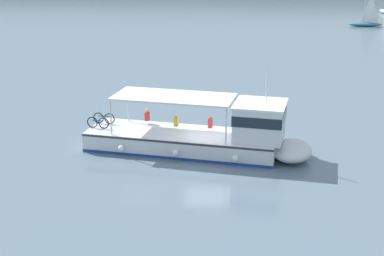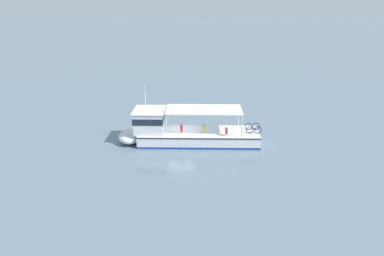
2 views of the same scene
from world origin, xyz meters
name	(u,v)px [view 1 (image 1 of 2)]	position (x,y,z in m)	size (l,w,h in m)	color
ground_plane	(208,155)	(0.00, 0.00, 0.00)	(400.00, 400.00, 0.00)	slate
ferry_main	(210,136)	(0.03, 0.37, 1.02)	(13.03, 4.88, 5.32)	silver
sailboat_near_port	(366,23)	(18.56, 54.64, 0.54)	(4.81, 1.43, 5.40)	teal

